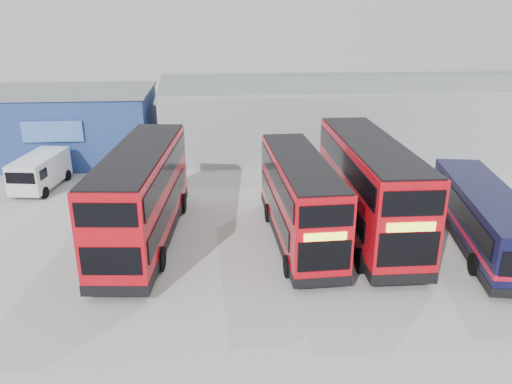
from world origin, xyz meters
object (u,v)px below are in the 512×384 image
object	(u,v)px
double_decker_left	(142,198)
panel_van	(40,171)
maintenance_shed	(353,114)
double_decker_centre	(299,201)
single_decker_blue	(483,219)
double_decker_right	(368,189)
office_block	(70,124)

from	to	relation	value
double_decker_left	panel_van	size ratio (longest dim) A/B	2.20
maintenance_shed	double_decker_centre	size ratio (longest dim) A/B	3.06
maintenance_shed	double_decker_left	size ratio (longest dim) A/B	2.73
double_decker_left	maintenance_shed	bearing A→B (deg)	-125.47
maintenance_shed	single_decker_blue	xyz separation A→B (m)	(1.29, -18.91, -1.21)
maintenance_shed	double_decker_right	bearing A→B (deg)	-102.49
office_block	double_decker_centre	distance (m)	21.46
office_block	panel_van	world-z (taller)	office_block
double_decker_centre	panel_van	distance (m)	17.29
double_decker_left	double_decker_centre	distance (m)	7.45
single_decker_blue	panel_van	xyz separation A→B (m)	(-23.47, 10.02, -0.21)
office_block	maintenance_shed	world-z (taller)	maintenance_shed
office_block	maintenance_shed	size ratio (longest dim) A/B	0.40
double_decker_centre	single_decker_blue	xyz separation A→B (m)	(8.57, -1.29, -0.69)
maintenance_shed	double_decker_right	xyz separation A→B (m)	(-3.79, -17.09, -0.23)
office_block	panel_van	bearing A→B (deg)	-91.48
single_decker_blue	double_decker_centre	bearing A→B (deg)	2.07
double_decker_centre	maintenance_shed	bearing A→B (deg)	65.36
double_decker_left	double_decker_right	xyz separation A→B (m)	(10.93, 0.10, 0.07)
office_block	maintenance_shed	bearing A→B (deg)	5.21
double_decker_right	single_decker_blue	bearing A→B (deg)	-19.32
maintenance_shed	panel_van	bearing A→B (deg)	-158.16
office_block	double_decker_right	world-z (taller)	office_block
double_decker_left	double_decker_right	size ratio (longest dim) A/B	0.98
maintenance_shed	double_decker_right	size ratio (longest dim) A/B	2.69
panel_van	single_decker_blue	bearing A→B (deg)	-14.98
maintenance_shed	double_decker_left	world-z (taller)	maintenance_shed
double_decker_centre	double_decker_left	bearing A→B (deg)	174.47
double_decker_left	office_block	bearing A→B (deg)	-59.27
maintenance_shed	panel_van	size ratio (longest dim) A/B	6.02
double_decker_centre	double_decker_right	size ratio (longest dim) A/B	0.88
single_decker_blue	panel_van	distance (m)	25.52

